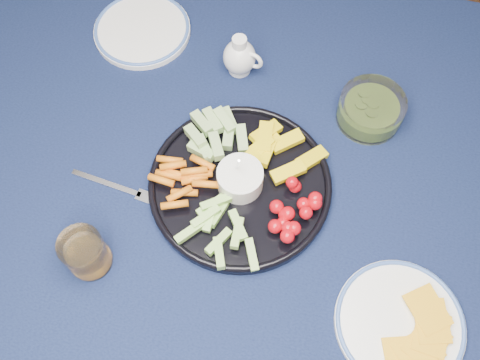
% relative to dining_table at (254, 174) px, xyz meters
% --- Properties ---
extents(dining_table, '(1.67, 1.07, 0.75)m').
position_rel_dining_table_xyz_m(dining_table, '(0.00, 0.00, 0.00)').
color(dining_table, '#52351B').
rests_on(dining_table, ground).
extents(crudite_platter, '(0.35, 0.35, 0.11)m').
position_rel_dining_table_xyz_m(crudite_platter, '(-0.01, -0.08, 0.11)').
color(crudite_platter, black).
rests_on(crudite_platter, dining_table).
extents(creamer_pitcher, '(0.09, 0.07, 0.10)m').
position_rel_dining_table_xyz_m(creamer_pitcher, '(-0.08, 0.20, 0.13)').
color(creamer_pitcher, white).
rests_on(creamer_pitcher, dining_table).
extents(pickle_bowl, '(0.13, 0.13, 0.06)m').
position_rel_dining_table_xyz_m(pickle_bowl, '(0.20, 0.14, 0.12)').
color(pickle_bowl, white).
rests_on(pickle_bowl, dining_table).
extents(cheese_plate, '(0.22, 0.22, 0.03)m').
position_rel_dining_table_xyz_m(cheese_plate, '(0.32, -0.26, 0.10)').
color(cheese_plate, white).
rests_on(cheese_plate, dining_table).
extents(juice_tumbler, '(0.08, 0.08, 0.09)m').
position_rel_dining_table_xyz_m(juice_tumbler, '(-0.23, -0.29, 0.13)').
color(juice_tumbler, white).
rests_on(juice_tumbler, dining_table).
extents(fork_left, '(0.18, 0.03, 0.00)m').
position_rel_dining_table_xyz_m(fork_left, '(-0.23, -0.14, 0.09)').
color(fork_left, silver).
rests_on(fork_left, dining_table).
extents(fork_right, '(0.13, 0.11, 0.00)m').
position_rel_dining_table_xyz_m(fork_right, '(0.37, -0.26, 0.09)').
color(fork_right, silver).
rests_on(fork_right, dining_table).
extents(side_plate_extra, '(0.22, 0.22, 0.02)m').
position_rel_dining_table_xyz_m(side_plate_extra, '(-0.33, 0.24, 0.10)').
color(side_plate_extra, white).
rests_on(side_plate_extra, dining_table).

